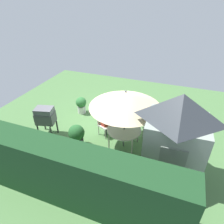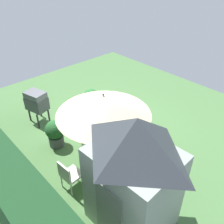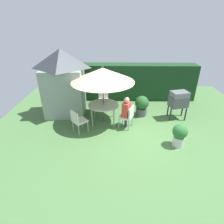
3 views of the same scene
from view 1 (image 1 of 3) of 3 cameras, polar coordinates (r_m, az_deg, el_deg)
The scene contains 12 objects.
ground_plane at distance 8.48m, azimuth -1.74°, elevation -4.15°, with size 11.00×11.00×0.00m, color #47703D.
hedge_backdrop at distance 5.62m, azimuth -15.99°, elevation -16.15°, with size 6.92×0.80×1.80m.
garden_shed at distance 5.87m, azimuth 17.79°, elevation -7.08°, with size 1.78×1.51×2.80m.
patio_table at distance 7.05m, azimuth 3.55°, elevation -5.45°, with size 1.21×1.21×0.77m.
patio_umbrella at distance 6.37m, azimuth 3.91°, elevation 3.65°, with size 2.40×2.40×2.29m.
bbq_grill at distance 8.01m, azimuth -18.81°, elevation -1.12°, with size 0.80×0.66×1.20m.
chair_near_shed at distance 7.78m, azimuth -2.32°, elevation -3.16°, with size 0.62×0.61×0.90m.
chair_far_side at distance 6.27m, azimuth 0.72°, elevation -13.41°, with size 0.49×0.49×0.90m.
chair_toward_hedge at distance 7.69m, azimuth 11.74°, elevation -4.35°, with size 0.65×0.65×0.90m.
potted_plant_by_shed at distance 9.31m, azimuth -8.91°, elevation 2.21°, with size 0.49×0.49×0.80m.
potted_plant_by_grill at distance 7.31m, azimuth -10.20°, elevation -6.63°, with size 0.59×0.59×0.89m.
person_in_red at distance 7.58m, azimuth -1.92°, elevation -1.80°, with size 0.36×0.41×1.26m.
Camera 1 is at (-2.66, 6.35, 4.95)m, focal length 31.55 mm.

